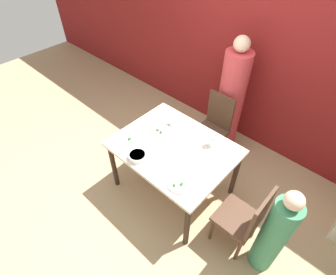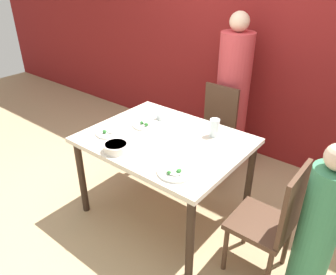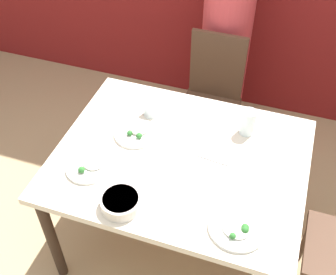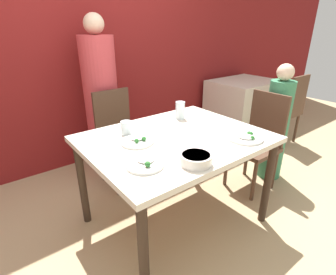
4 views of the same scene
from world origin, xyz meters
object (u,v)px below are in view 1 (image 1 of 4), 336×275
object	(u,v)px
person_child	(274,235)
glass_water_tall	(172,121)
chair_child_spot	(245,218)
bowl_curry	(137,156)
chair_adult_spot	(214,126)
person_adult	(231,100)
plate_rice_adult	(180,183)

from	to	relation	value
person_child	glass_water_tall	xyz separation A→B (m)	(-1.54, 0.32, 0.26)
chair_child_spot	bowl_curry	world-z (taller)	chair_child_spot
person_child	glass_water_tall	size ratio (longest dim) A/B	11.78
glass_water_tall	chair_child_spot	bearing A→B (deg)	-14.54
chair_adult_spot	bowl_curry	world-z (taller)	chair_adult_spot
glass_water_tall	person_adult	bearing A→B (deg)	76.37
chair_adult_spot	person_adult	size ratio (longest dim) A/B	0.58
chair_adult_spot	chair_child_spot	world-z (taller)	same
chair_adult_spot	bowl_curry	distance (m)	1.29
plate_rice_adult	bowl_curry	bearing A→B (deg)	-174.40
person_adult	person_child	distance (m)	1.83
chair_adult_spot	glass_water_tall	size ratio (longest dim) A/B	9.31
chair_child_spot	person_adult	size ratio (longest dim) A/B	0.58
chair_adult_spot	person_child	size ratio (longest dim) A/B	0.79
chair_child_spot	glass_water_tall	world-z (taller)	chair_child_spot
chair_child_spot	bowl_curry	distance (m)	1.24
glass_water_tall	bowl_curry	bearing A→B (deg)	-81.61
chair_child_spot	plate_rice_adult	world-z (taller)	chair_child_spot
person_adult	glass_water_tall	bearing A→B (deg)	-103.63
chair_adult_spot	plate_rice_adult	size ratio (longest dim) A/B	3.58
chair_adult_spot	glass_water_tall	xyz separation A→B (m)	(-0.23, -0.59, 0.32)
person_child	glass_water_tall	bearing A→B (deg)	168.07
person_adult	glass_water_tall	world-z (taller)	person_adult
person_adult	person_child	world-z (taller)	person_adult
person_child	plate_rice_adult	size ratio (longest dim) A/B	4.53
person_child	person_adult	bearing A→B (deg)	136.23
glass_water_tall	chair_adult_spot	bearing A→B (deg)	69.10
chair_adult_spot	person_adult	bearing A→B (deg)	90.00
bowl_curry	plate_rice_adult	distance (m)	0.54
bowl_curry	glass_water_tall	world-z (taller)	glass_water_tall
plate_rice_adult	person_adult	bearing A→B (deg)	104.95
person_child	bowl_curry	bearing A→B (deg)	-167.22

